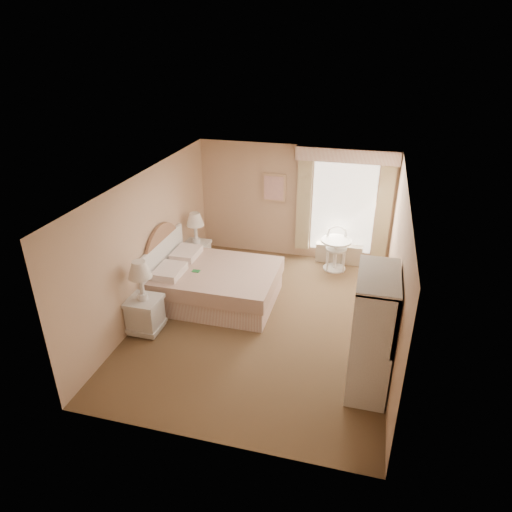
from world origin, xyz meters
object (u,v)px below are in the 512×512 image
(bed, at_px, (211,282))
(nightstand_near, at_px, (144,306))
(round_table, at_px, (336,250))
(armoire, at_px, (371,341))
(cafe_chair, at_px, (336,245))
(nightstand_far, at_px, (197,248))

(bed, distance_m, nightstand_near, 1.43)
(round_table, xyz_separation_m, armoire, (0.81, -3.48, 0.29))
(cafe_chair, height_order, armoire, armoire)
(nightstand_near, relative_size, round_table, 1.91)
(nightstand_far, xyz_separation_m, armoire, (3.65, -2.76, 0.27))
(bed, xyz_separation_m, nightstand_near, (-0.72, -1.23, 0.12))
(bed, height_order, nightstand_near, bed)
(bed, xyz_separation_m, cafe_chair, (2.11, 1.93, 0.16))
(round_table, relative_size, cafe_chair, 0.74)
(armoire, bearing_deg, nightstand_near, 173.95)
(nightstand_far, relative_size, armoire, 0.69)
(round_table, height_order, cafe_chair, cafe_chair)
(cafe_chair, xyz_separation_m, armoire, (0.82, -3.55, 0.21))
(round_table, bearing_deg, armoire, -76.82)
(bed, height_order, nightstand_far, bed)
(bed, relative_size, round_table, 3.25)
(nightstand_near, distance_m, cafe_chair, 4.25)
(nightstand_far, relative_size, round_table, 1.83)
(armoire, bearing_deg, bed, 151.06)
(round_table, bearing_deg, cafe_chair, 90.90)
(cafe_chair, bearing_deg, nightstand_near, -140.57)
(nightstand_near, bearing_deg, nightstand_far, 90.00)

